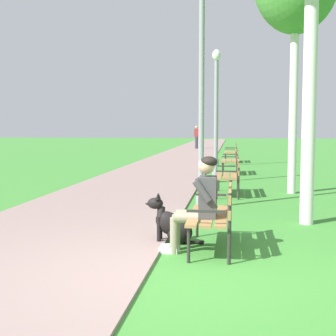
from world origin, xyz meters
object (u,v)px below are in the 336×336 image
park_bench_near (216,211)px  lamp_post_mid (216,114)px  park_bench_furthest (232,151)px  dog_black (172,225)px  person_seated_on_near_bench (199,200)px  lamp_post_far (217,107)px  lamp_post_near (202,87)px  park_bench_mid (231,174)px  park_bench_far (232,159)px  pedestrian_distant (196,137)px

park_bench_near → lamp_post_mid: size_ratio=0.39×
park_bench_furthest → dog_black: size_ratio=1.81×
person_seated_on_near_bench → lamp_post_far: bearing=91.0°
dog_black → lamp_post_near: bearing=85.9°
park_bench_near → lamp_post_far: 13.40m
person_seated_on_near_bench → lamp_post_near: 3.75m
park_bench_mid → lamp_post_near: lamp_post_near is taller
park_bench_far → lamp_post_far: bearing=101.5°
park_bench_furthest → lamp_post_mid: 8.04m
park_bench_mid → lamp_post_far: lamp_post_far is taller
lamp_post_near → person_seated_on_near_bench: bearing=-86.6°
lamp_post_mid → park_bench_furthest: bearing=86.7°
lamp_post_far → lamp_post_mid: bearing=-88.3°
park_bench_far → lamp_post_near: bearing=-94.7°
person_seated_on_near_bench → dog_black: size_ratio=1.51×
lamp_post_far → park_bench_furthest: bearing=75.0°
park_bench_furthest → dog_black: park_bench_furthest is taller
person_seated_on_near_bench → pedestrian_distant: (-2.16, 28.04, 0.16)m
park_bench_furthest → pedestrian_distant: pedestrian_distant is taller
park_bench_near → park_bench_far: 10.20m
person_seated_on_near_bench → lamp_post_mid: 7.99m
park_bench_near → lamp_post_far: bearing=91.9°
park_bench_mid → pedestrian_distant: size_ratio=0.91×
dog_black → lamp_post_mid: lamp_post_mid is taller
lamp_post_near → lamp_post_mid: 4.58m
park_bench_mid → lamp_post_far: (-0.61, 8.16, 1.87)m
park_bench_far → lamp_post_mid: bearing=-100.4°
park_bench_far → dog_black: (-0.79, -9.96, -0.25)m
lamp_post_mid → pedestrian_distant: bearing=95.9°
lamp_post_far → park_bench_near: bearing=-88.1°
person_seated_on_near_bench → dog_black: bearing=133.0°
person_seated_on_near_bench → dog_black: person_seated_on_near_bench is taller
park_bench_furthest → pedestrian_distant: size_ratio=0.91×
park_bench_far → pedestrian_distant: pedestrian_distant is taller
park_bench_near → park_bench_furthest: (0.18, 15.58, 0.00)m
park_bench_far → dog_black: 10.00m
park_bench_furthest → park_bench_near: bearing=-90.6°
park_bench_far → dog_black: size_ratio=1.81×
park_bench_mid → person_seated_on_near_bench: person_seated_on_near_bench is taller
park_bench_furthest → pedestrian_distant: bearing=101.7°
lamp_post_near → lamp_post_mid: bearing=88.5°
park_bench_near → person_seated_on_near_bench: person_seated_on_near_bench is taller
park_bench_near → park_bench_furthest: bearing=89.4°
dog_black → lamp_post_far: 13.20m
park_bench_furthest → park_bench_far: bearing=-90.0°
lamp_post_mid → lamp_post_far: lamp_post_far is taller
park_bench_mid → park_bench_far: same height
lamp_post_near → pedestrian_distant: size_ratio=2.81×
park_bench_far → lamp_post_mid: (-0.46, -2.51, 1.46)m
park_bench_mid → lamp_post_near: size_ratio=0.32×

